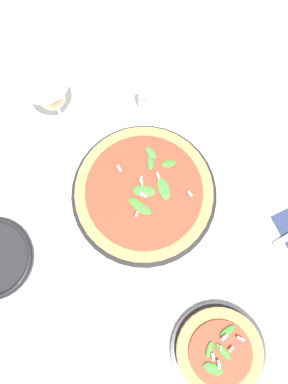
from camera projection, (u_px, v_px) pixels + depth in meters
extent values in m
plane|color=silver|center=(144.00, 177.00, 0.80)|extent=(6.00, 6.00, 0.00)
cylinder|color=black|center=(144.00, 194.00, 0.78)|extent=(0.30, 0.30, 0.01)
cylinder|color=#B7844C|center=(144.00, 193.00, 0.77)|extent=(0.28, 0.28, 0.02)
cylinder|color=#B73823|center=(144.00, 192.00, 0.76)|extent=(0.24, 0.24, 0.01)
ellipsoid|color=#3E7629|center=(168.00, 164.00, 0.76)|extent=(0.03, 0.03, 0.01)
ellipsoid|color=#3C8031|center=(144.00, 191.00, 0.75)|extent=(0.05, 0.05, 0.01)
ellipsoid|color=#3C832A|center=(136.00, 204.00, 0.75)|extent=(0.03, 0.04, 0.01)
ellipsoid|color=#3A7C2F|center=(163.00, 189.00, 0.75)|extent=(0.04, 0.05, 0.01)
ellipsoid|color=#3F7B2F|center=(151.00, 153.00, 0.77)|extent=(0.02, 0.03, 0.01)
ellipsoid|color=#34762F|center=(150.00, 162.00, 0.76)|extent=(0.03, 0.03, 0.01)
ellipsoid|color=#3D712C|center=(141.00, 208.00, 0.74)|extent=(0.04, 0.05, 0.01)
cube|color=#EFE5C6|center=(190.00, 194.00, 0.75)|extent=(0.00, 0.01, 0.01)
cube|color=#EFE5C6|center=(141.00, 179.00, 0.75)|extent=(0.01, 0.01, 0.01)
cube|color=#EFE5C6|center=(142.00, 182.00, 0.75)|extent=(0.01, 0.01, 0.01)
cube|color=#EFE5C6|center=(137.00, 214.00, 0.74)|extent=(0.01, 0.01, 0.01)
cube|color=#EFE5C6|center=(143.00, 195.00, 0.74)|extent=(0.01, 0.01, 0.01)
cube|color=#EFE5C6|center=(119.00, 168.00, 0.76)|extent=(0.01, 0.01, 0.01)
cube|color=#EFE5C6|center=(158.00, 175.00, 0.75)|extent=(0.01, 0.01, 0.01)
cylinder|color=black|center=(218.00, 350.00, 0.72)|extent=(0.18, 0.18, 0.01)
cylinder|color=#B7844C|center=(219.00, 352.00, 0.70)|extent=(0.16, 0.16, 0.02)
cylinder|color=#B73823|center=(221.00, 353.00, 0.69)|extent=(0.12, 0.12, 0.01)
ellipsoid|color=#3B7D2B|center=(210.00, 350.00, 0.69)|extent=(0.03, 0.03, 0.01)
ellipsoid|color=#38772A|center=(223.00, 352.00, 0.69)|extent=(0.02, 0.04, 0.01)
ellipsoid|color=#327729|center=(228.00, 331.00, 0.70)|extent=(0.03, 0.02, 0.01)
ellipsoid|color=#35802A|center=(213.00, 369.00, 0.68)|extent=(0.03, 0.04, 0.01)
cube|color=#EFE5C6|center=(224.00, 337.00, 0.69)|extent=(0.01, 0.01, 0.01)
cube|color=#EFE5C6|center=(219.00, 364.00, 0.68)|extent=(0.01, 0.01, 0.01)
cube|color=#EFE5C6|center=(213.00, 357.00, 0.68)|extent=(0.01, 0.01, 0.01)
cube|color=#EFE5C6|center=(231.00, 349.00, 0.68)|extent=(0.01, 0.00, 0.01)
cube|color=#EFE5C6|center=(221.00, 348.00, 0.69)|extent=(0.01, 0.01, 0.01)
cube|color=#EFE5C6|center=(240.00, 338.00, 0.69)|extent=(0.01, 0.01, 0.01)
cylinder|color=white|center=(62.00, 116.00, 0.83)|extent=(0.08, 0.08, 0.00)
cylinder|color=white|center=(57.00, 108.00, 0.79)|extent=(0.01, 0.01, 0.08)
cone|color=white|center=(49.00, 91.00, 0.71)|extent=(0.09, 0.09, 0.07)
cylinder|color=beige|center=(51.00, 95.00, 0.73)|extent=(0.05, 0.05, 0.03)
cylinder|color=silver|center=(146.00, 101.00, 0.81)|extent=(0.03, 0.03, 0.06)
cylinder|color=#B7B7BF|center=(146.00, 94.00, 0.77)|extent=(0.03, 0.03, 0.01)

